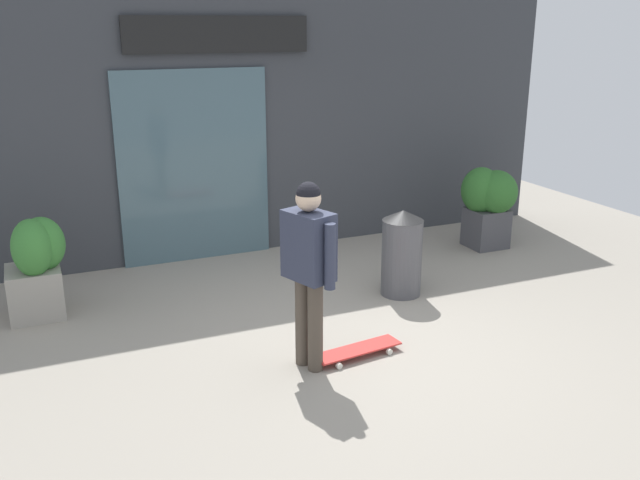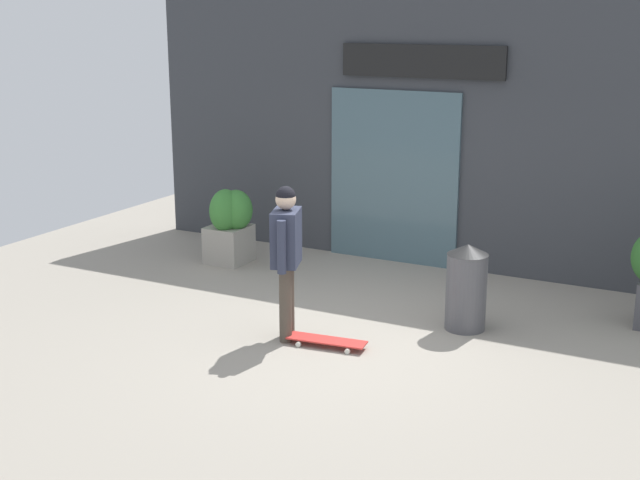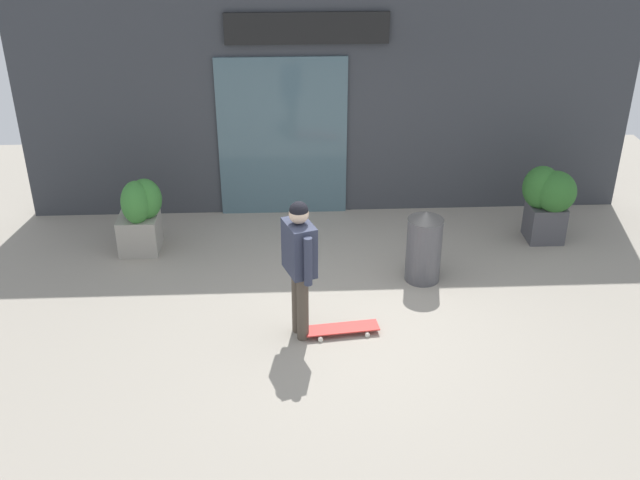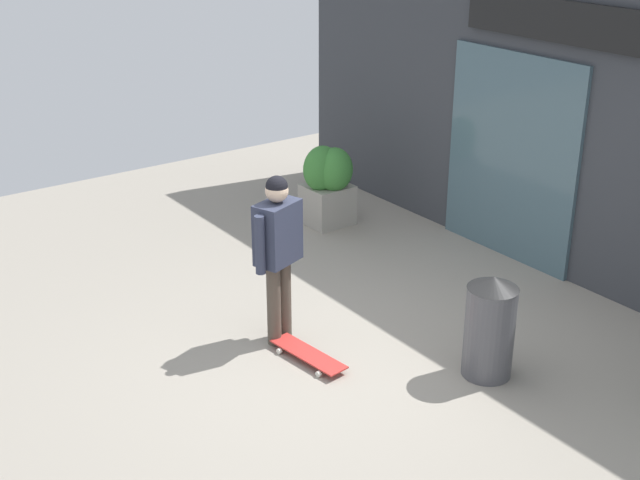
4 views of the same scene
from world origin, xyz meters
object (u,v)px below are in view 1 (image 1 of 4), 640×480
object	(u,v)px
skateboarder	(309,258)
skateboard	(357,350)
planter_box_left	(36,264)
planter_box_right	(488,201)
trash_bin	(402,253)

from	to	relation	value
skateboarder	skateboard	world-z (taller)	skateboarder
planter_box_left	planter_box_right	world-z (taller)	planter_box_right
planter_box_right	planter_box_left	bearing A→B (deg)	-179.48
skateboarder	planter_box_right	size ratio (longest dim) A/B	1.53
skateboarder	skateboard	size ratio (longest dim) A/B	1.92
skateboard	planter_box_right	bearing A→B (deg)	28.95
planter_box_right	trash_bin	size ratio (longest dim) A/B	1.13
planter_box_left	trash_bin	distance (m)	3.75
skateboarder	skateboard	bearing A→B (deg)	-19.25
planter_box_right	trash_bin	xyz separation A→B (m)	(-1.85, -0.99, -0.16)
planter_box_left	planter_box_right	distance (m)	5.47
skateboarder	planter_box_right	world-z (taller)	skateboarder
planter_box_left	planter_box_right	xyz separation A→B (m)	(5.47, 0.05, 0.08)
skateboarder	skateboard	distance (m)	1.04
trash_bin	skateboard	bearing A→B (deg)	-133.79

